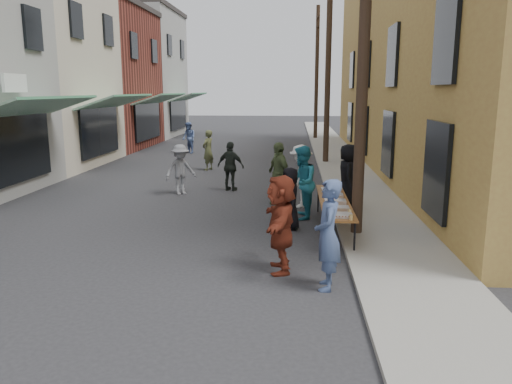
# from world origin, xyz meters

# --- Properties ---
(ground) EXTENTS (120.00, 120.00, 0.00)m
(ground) POSITION_xyz_m (0.00, 0.00, 0.00)
(ground) COLOR #28282B
(ground) RESTS_ON ground
(sidewalk) EXTENTS (2.20, 60.00, 0.10)m
(sidewalk) POSITION_xyz_m (5.00, 15.00, 0.05)
(sidewalk) COLOR gray
(sidewalk) RESTS_ON ground
(storefront_row) EXTENTS (8.00, 37.00, 9.00)m
(storefront_row) POSITION_xyz_m (-10.00, 14.96, 4.12)
(storefront_row) COLOR maroon
(storefront_row) RESTS_ON ground
(building_ochre) EXTENTS (10.00, 28.00, 10.00)m
(building_ochre) POSITION_xyz_m (11.10, 14.00, 5.00)
(building_ochre) COLOR olive
(building_ochre) RESTS_ON ground
(utility_pole_near) EXTENTS (0.26, 0.26, 9.00)m
(utility_pole_near) POSITION_xyz_m (4.30, 3.00, 4.50)
(utility_pole_near) COLOR #2D2116
(utility_pole_near) RESTS_ON ground
(utility_pole_mid) EXTENTS (0.26, 0.26, 9.00)m
(utility_pole_mid) POSITION_xyz_m (4.30, 15.00, 4.50)
(utility_pole_mid) COLOR #2D2116
(utility_pole_mid) RESTS_ON ground
(utility_pole_far) EXTENTS (0.26, 0.26, 9.00)m
(utility_pole_far) POSITION_xyz_m (4.30, 27.00, 4.50)
(utility_pole_far) COLOR #2D2116
(utility_pole_far) RESTS_ON ground
(serving_table) EXTENTS (0.70, 4.00, 0.75)m
(serving_table) POSITION_xyz_m (3.80, 3.48, 0.71)
(serving_table) COLOR brown
(serving_table) RESTS_ON ground
(catering_tray_sausage) EXTENTS (0.50, 0.33, 0.08)m
(catering_tray_sausage) POSITION_xyz_m (3.80, 1.83, 0.79)
(catering_tray_sausage) COLOR maroon
(catering_tray_sausage) RESTS_ON serving_table
(catering_tray_foil_b) EXTENTS (0.50, 0.33, 0.08)m
(catering_tray_foil_b) POSITION_xyz_m (3.80, 2.48, 0.79)
(catering_tray_foil_b) COLOR #B2B2B7
(catering_tray_foil_b) RESTS_ON serving_table
(catering_tray_buns) EXTENTS (0.50, 0.33, 0.08)m
(catering_tray_buns) POSITION_xyz_m (3.80, 3.18, 0.79)
(catering_tray_buns) COLOR tan
(catering_tray_buns) RESTS_ON serving_table
(catering_tray_foil_d) EXTENTS (0.50, 0.33, 0.08)m
(catering_tray_foil_d) POSITION_xyz_m (3.80, 3.88, 0.79)
(catering_tray_foil_d) COLOR #B2B2B7
(catering_tray_foil_d) RESTS_ON serving_table
(catering_tray_buns_end) EXTENTS (0.50, 0.33, 0.08)m
(catering_tray_buns_end) POSITION_xyz_m (3.80, 4.58, 0.79)
(catering_tray_buns_end) COLOR tan
(catering_tray_buns_end) RESTS_ON serving_table
(condiment_jar_a) EXTENTS (0.07, 0.07, 0.08)m
(condiment_jar_a) POSITION_xyz_m (3.58, 1.53, 0.79)
(condiment_jar_a) COLOR #A57F26
(condiment_jar_a) RESTS_ON serving_table
(condiment_jar_b) EXTENTS (0.07, 0.07, 0.08)m
(condiment_jar_b) POSITION_xyz_m (3.58, 1.63, 0.79)
(condiment_jar_b) COLOR #A57F26
(condiment_jar_b) RESTS_ON serving_table
(condiment_jar_c) EXTENTS (0.07, 0.07, 0.08)m
(condiment_jar_c) POSITION_xyz_m (3.58, 1.73, 0.79)
(condiment_jar_c) COLOR #A57F26
(condiment_jar_c) RESTS_ON serving_table
(cup_stack) EXTENTS (0.08, 0.08, 0.12)m
(cup_stack) POSITION_xyz_m (4.00, 1.58, 0.81)
(cup_stack) COLOR tan
(cup_stack) RESTS_ON serving_table
(guest_front_a) EXTENTS (0.71, 0.87, 1.54)m
(guest_front_a) POSITION_xyz_m (2.72, 3.51, 0.77)
(guest_front_a) COLOR black
(guest_front_a) RESTS_ON ground
(guest_front_b) EXTENTS (0.49, 0.72, 1.92)m
(guest_front_b) POSITION_xyz_m (3.40, -0.25, 0.96)
(guest_front_b) COLOR #435681
(guest_front_b) RESTS_ON ground
(guest_front_c) EXTENTS (0.78, 0.98, 1.96)m
(guest_front_c) POSITION_xyz_m (3.02, 4.54, 0.98)
(guest_front_c) COLOR teal
(guest_front_c) RESTS_ON ground
(guest_front_d) EXTENTS (0.98, 1.33, 1.84)m
(guest_front_d) POSITION_xyz_m (3.01, 5.91, 0.92)
(guest_front_d) COLOR silver
(guest_front_d) RESTS_ON ground
(guest_front_e) EXTENTS (0.95, 1.19, 1.89)m
(guest_front_e) POSITION_xyz_m (2.36, 6.16, 0.94)
(guest_front_e) COLOR #55663B
(guest_front_e) RESTS_ON ground
(guest_queue_back) EXTENTS (0.65, 1.75, 1.86)m
(guest_queue_back) POSITION_xyz_m (2.58, 0.55, 0.93)
(guest_queue_back) COLOR maroon
(guest_queue_back) RESTS_ON ground
(server) EXTENTS (0.63, 0.92, 1.79)m
(server) POSITION_xyz_m (4.35, 5.73, 1.00)
(server) COLOR black
(server) RESTS_ON sidewalk
(passerby_left) EXTENTS (1.22, 1.13, 1.65)m
(passerby_left) POSITION_xyz_m (-0.90, 7.46, 0.83)
(passerby_left) COLOR slate
(passerby_left) RESTS_ON ground
(passerby_mid) EXTENTS (1.07, 0.72, 1.68)m
(passerby_mid) POSITION_xyz_m (0.67, 8.19, 0.84)
(passerby_mid) COLOR black
(passerby_mid) RESTS_ON ground
(passerby_right) EXTENTS (0.64, 0.75, 1.73)m
(passerby_right) POSITION_xyz_m (-0.87, 12.60, 0.86)
(passerby_right) COLOR #4C522F
(passerby_right) RESTS_ON ground
(passerby_far) EXTENTS (1.04, 1.04, 1.70)m
(passerby_far) POSITION_xyz_m (-2.91, 18.31, 0.85)
(passerby_far) COLOR #556DA4
(passerby_far) RESTS_ON ground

